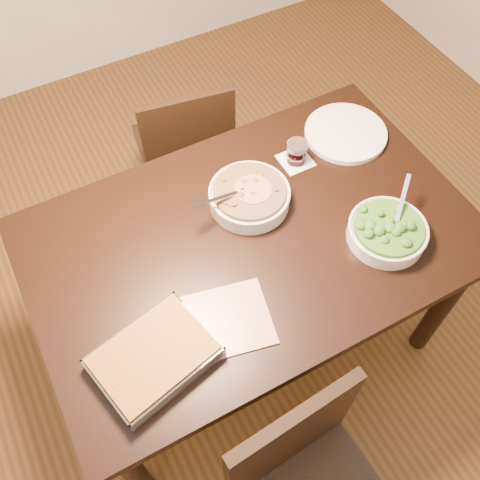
# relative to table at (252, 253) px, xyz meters

# --- Properties ---
(ground) EXTENTS (4.00, 4.00, 0.00)m
(ground) POSITION_rel_table_xyz_m (0.00, 0.00, -0.65)
(ground) COLOR #452D13
(ground) RESTS_ON ground
(table) EXTENTS (1.40, 0.90, 0.75)m
(table) POSITION_rel_table_xyz_m (0.00, 0.00, 0.00)
(table) COLOR black
(table) RESTS_ON ground
(magazine_a) EXTENTS (0.33, 0.27, 0.01)m
(magazine_a) POSITION_rel_table_xyz_m (-0.23, -0.21, 0.10)
(magazine_a) COLOR #A83041
(magazine_a) RESTS_ON table
(coaster) EXTENTS (0.11, 0.11, 0.00)m
(coaster) POSITION_rel_table_xyz_m (0.29, 0.21, 0.10)
(coaster) COLOR white
(coaster) RESTS_ON table
(stew_bowl) EXTENTS (0.30, 0.27, 0.10)m
(stew_bowl) POSITION_rel_table_xyz_m (0.06, 0.13, 0.13)
(stew_bowl) COLOR white
(stew_bowl) RESTS_ON table
(broccoli_bowl) EXTENTS (0.25, 0.25, 0.10)m
(broccoli_bowl) POSITION_rel_table_xyz_m (0.37, -0.20, 0.13)
(broccoli_bowl) COLOR white
(broccoli_bowl) RESTS_ON table
(baking_dish) EXTENTS (0.36, 0.30, 0.06)m
(baking_dish) POSITION_rel_table_xyz_m (-0.43, -0.23, 0.12)
(baking_dish) COLOR silver
(baking_dish) RESTS_ON table
(wine_tumbler) EXTENTS (0.07, 0.07, 0.08)m
(wine_tumbler) POSITION_rel_table_xyz_m (0.29, 0.21, 0.14)
(wine_tumbler) COLOR black
(wine_tumbler) RESTS_ON coaster
(dinner_plate) EXTENTS (0.30, 0.30, 0.02)m
(dinner_plate) POSITION_rel_table_xyz_m (0.51, 0.23, 0.11)
(dinner_plate) COLOR white
(dinner_plate) RESTS_ON table
(chair_far) EXTENTS (0.43, 0.43, 0.81)m
(chair_far) POSITION_rel_table_xyz_m (0.08, 0.72, -0.20)
(chair_far) COLOR black
(chair_far) RESTS_ON ground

